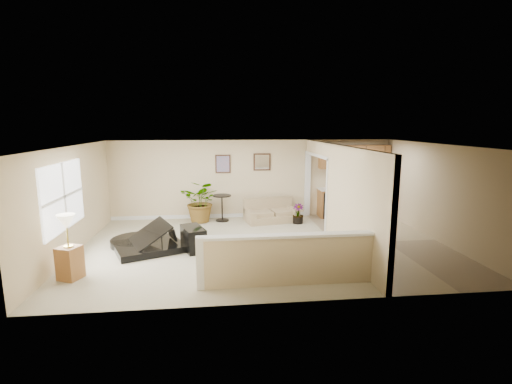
{
  "coord_description": "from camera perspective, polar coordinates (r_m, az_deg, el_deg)",
  "views": [
    {
      "loc": [
        -1.18,
        -8.77,
        2.99
      ],
      "look_at": [
        -0.18,
        0.4,
        1.3
      ],
      "focal_mm": 26.0,
      "sensor_mm": 36.0,
      "label": 1
    }
  ],
  "objects": [
    {
      "name": "wall_mirror",
      "position": [
        11.9,
        0.94,
        4.65
      ],
      "size": [
        0.55,
        0.04,
        0.55
      ],
      "color": "#3A2215",
      "rests_on": "back_wall"
    },
    {
      "name": "front_wall",
      "position": [
        6.15,
        5.13,
        -6.11
      ],
      "size": [
        9.0,
        0.04,
        2.5
      ],
      "primitive_type": "cube",
      "color": "#CBB58B",
      "rests_on": "floor"
    },
    {
      "name": "back_wall",
      "position": [
        11.96,
        -0.51,
        2.03
      ],
      "size": [
        9.0,
        0.04,
        2.5
      ],
      "primitive_type": "cube",
      "color": "#CBB58B",
      "rests_on": "floor"
    },
    {
      "name": "interior_partition",
      "position": [
        9.67,
        11.82,
        -0.39
      ],
      "size": [
        0.18,
        5.99,
        2.5
      ],
      "color": "#CBB58B",
      "rests_on": "floor"
    },
    {
      "name": "kitchen_vinyl",
      "position": [
        10.23,
        19.28,
        -7.18
      ],
      "size": [
        2.7,
        6.0,
        0.01
      ],
      "primitive_type": "cube",
      "color": "tan",
      "rests_on": "floor"
    },
    {
      "name": "accent_table",
      "position": [
        11.6,
        -5.25,
        -1.91
      ],
      "size": [
        0.57,
        0.57,
        0.83
      ],
      "color": "black",
      "rests_on": "floor"
    },
    {
      "name": "right_wall",
      "position": [
        10.6,
        26.29,
        -0.15
      ],
      "size": [
        0.04,
        6.0,
        2.5
      ],
      "primitive_type": "cube",
      "color": "#CBB58B",
      "rests_on": "floor"
    },
    {
      "name": "piano",
      "position": [
        9.38,
        -16.39,
        -4.8
      ],
      "size": [
        2.16,
        2.12,
        1.44
      ],
      "rotation": [
        0.0,
        0.0,
        0.4
      ],
      "color": "black",
      "rests_on": "floor"
    },
    {
      "name": "piano_bench",
      "position": [
        9.1,
        -9.62,
        -7.08
      ],
      "size": [
        0.68,
        0.94,
        0.56
      ],
      "primitive_type": "cube",
      "rotation": [
        0.0,
        0.0,
        0.33
      ],
      "color": "black",
      "rests_on": "floor"
    },
    {
      "name": "wall_art_left",
      "position": [
        11.81,
        -5.1,
        4.32
      ],
      "size": [
        0.48,
        0.04,
        0.58
      ],
      "color": "#3A2215",
      "rests_on": "back_wall"
    },
    {
      "name": "left_wall",
      "position": [
        9.54,
        -26.48,
        -1.22
      ],
      "size": [
        0.04,
        6.0,
        2.5
      ],
      "primitive_type": "cube",
      "color": "#CBB58B",
      "rests_on": "floor"
    },
    {
      "name": "palm_plant",
      "position": [
        11.53,
        -8.38,
        -1.47
      ],
      "size": [
        1.47,
        1.38,
        1.31
      ],
      "color": "black",
      "rests_on": "floor"
    },
    {
      "name": "kitchen_cabinets",
      "position": [
        12.49,
        14.34,
        0.29
      ],
      "size": [
        2.36,
        0.65,
        2.33
      ],
      "color": "olive",
      "rests_on": "floor"
    },
    {
      "name": "loveseat",
      "position": [
        11.62,
        2.31,
        -2.79
      ],
      "size": [
        1.74,
        1.18,
        0.91
      ],
      "rotation": [
        0.0,
        0.0,
        0.19
      ],
      "color": "#9A8762",
      "rests_on": "floor"
    },
    {
      "name": "small_plant",
      "position": [
        11.41,
        6.48,
        -3.54
      ],
      "size": [
        0.44,
        0.44,
        0.61
      ],
      "color": "black",
      "rests_on": "floor"
    },
    {
      "name": "pony_half_wall",
      "position": [
        7.04,
        4.51,
        -10.19
      ],
      "size": [
        3.42,
        0.22,
        1.0
      ],
      "color": "#CBB58B",
      "rests_on": "floor"
    },
    {
      "name": "left_window",
      "position": [
        9.04,
        -27.57,
        -0.61
      ],
      "size": [
        0.05,
        2.15,
        1.45
      ],
      "primitive_type": "cube",
      "color": "white",
      "rests_on": "left_wall"
    },
    {
      "name": "floor",
      "position": [
        9.35,
        1.36,
        -8.27
      ],
      "size": [
        9.0,
        9.0,
        0.0
      ],
      "primitive_type": "plane",
      "color": "tan",
      "rests_on": "ground"
    },
    {
      "name": "lamp_stand",
      "position": [
        8.14,
        -26.83,
        -8.23
      ],
      "size": [
        0.5,
        0.5,
        1.29
      ],
      "color": "olive",
      "rests_on": "floor"
    },
    {
      "name": "ceiling",
      "position": [
        8.87,
        1.43,
        7.22
      ],
      "size": [
        9.0,
        6.0,
        0.04
      ],
      "primitive_type": "cube",
      "color": "white",
      "rests_on": "back_wall"
    }
  ]
}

